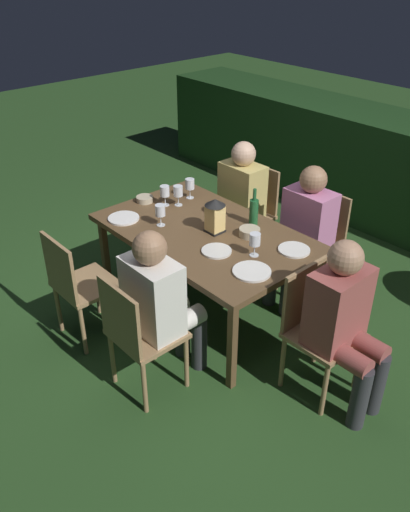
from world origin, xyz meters
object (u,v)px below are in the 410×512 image
plate_b (294,250)px  bowl_salad (250,232)px  chair_side_right_b (316,239)px  chair_head_far (316,324)px  person_in_mustard (237,200)px  chair_side_left_a (77,283)px  green_bottle_on_table (254,211)px  wine_glass_d (160,211)px  person_in_rust (345,320)px  person_in_cream (161,300)px  dining_table (205,237)px  wine_glass_b (255,240)px  wine_glass_e (165,192)px  plate_c (217,251)px  bowl_olives (213,208)px  chair_side_left_b (138,332)px  chair_side_right_a (251,209)px  plate_d (252,271)px  wine_glass_a (178,192)px  plate_a (124,218)px  person_in_pink (303,230)px  wine_glass_c (190,185)px  bowl_bread (145,199)px  lantern_centerpiece (215,214)px

plate_b → bowl_salad: (-0.36, -0.08, 0.02)m
chair_side_right_b → bowl_salad: chair_side_right_b is taller
chair_head_far → person_in_mustard: bearing=154.0°
chair_side_left_a → green_bottle_on_table: green_bottle_on_table is taller
wine_glass_d → plate_b: size_ratio=0.76×
person_in_rust → person_in_cream: (-0.89, -0.70, 0.00)m
wine_glass_d → dining_table: bearing=33.6°
person_in_mustard → wine_glass_b: (0.86, -0.69, 0.21)m
person_in_cream → wine_glass_b: bearing=80.4°
wine_glass_e → plate_b: 1.20m
dining_table → green_bottle_on_table: bearing=64.2°
chair_head_far → bowl_salad: (-0.79, 0.19, 0.28)m
person_in_rust → plate_c: (-0.98, -0.15, 0.10)m
bowl_olives → chair_head_far: bearing=-12.0°
chair_side_left_b → chair_side_right_a: bearing=112.3°
plate_c → plate_d: same height
chair_side_right_a → wine_glass_a: wine_glass_a is taller
chair_side_right_a → wine_glass_a: size_ratio=5.15×
chair_side_left_a → person_in_mustard: (0.00, 1.60, 0.15)m
wine_glass_d → plate_a: (-0.27, -0.15, -0.11)m
chair_side_right_b → green_bottle_on_table: bearing=-110.1°
plate_b → chair_head_far: bearing=-31.5°
person_in_pink → person_in_rust: same height
wine_glass_a → plate_d: 1.14m
wine_glass_a → plate_c: bearing=-20.2°
wine_glass_a → bowl_salad: size_ratio=1.10×
wine_glass_d → wine_glass_e: 0.35m
green_bottle_on_table → bowl_olives: 0.39m
plate_a → chair_side_left_a: bearing=-70.8°
chair_side_right_b → chair_side_right_a: bearing=180.0°
wine_glass_e → wine_glass_c: bearing=83.9°
wine_glass_e → bowl_bread: (-0.17, -0.08, -0.09)m
person_in_rust → wine_glass_a: 1.75m
green_bottle_on_table → bowl_salad: size_ratio=1.89×
chair_side_right_a → bowl_salad: bearing=-47.7°
person_in_pink → chair_side_right_a: 0.78m
chair_side_right_a → green_bottle_on_table: bearing=-46.0°
dining_table → chair_side_left_b: bearing=-67.7°
person_in_mustard → plate_c: person_in_mustard is taller
person_in_rust → bowl_salad: bearing=169.1°
bowl_salad → person_in_cream: bearing=-84.0°
lantern_centerpiece → wine_glass_c: 0.62m
person_in_pink → chair_side_left_b: 1.61m
wine_glass_a → wine_glass_d: same height
person_in_pink → bowl_salad: size_ratio=7.50×
plate_c → bowl_bread: size_ratio=1.52×
chair_side_right_b → plate_a: size_ratio=3.60×
wine_glass_b → bowl_bread: wine_glass_b is taller
green_bottle_on_table → plate_a: green_bottle_on_table is taller
person_in_cream → lantern_centerpiece: person_in_cream is taller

